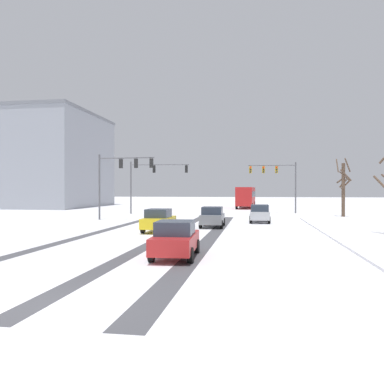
{
  "coord_description": "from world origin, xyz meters",
  "views": [
    {
      "loc": [
        5.01,
        -9.23,
        2.99
      ],
      "look_at": [
        0.0,
        22.04,
        2.8
      ],
      "focal_mm": 36.34,
      "sensor_mm": 36.0,
      "label": 1
    }
  ],
  "objects_px": {
    "traffic_signal_near_left": "(121,171)",
    "traffic_signal_far_right": "(276,176)",
    "car_red_fourth": "(176,239)",
    "bare_tree_sidewalk_far": "(343,186)",
    "bus_oncoming": "(246,196)",
    "traffic_signal_far_left": "(152,176)",
    "office_building_far_left_block": "(40,161)",
    "car_grey_second": "(212,217)",
    "car_silver_lead": "(260,213)",
    "car_yellow_cab_third": "(159,220)"
  },
  "relations": [
    {
      "from": "bus_oncoming",
      "to": "bare_tree_sidewalk_far",
      "type": "relative_size",
      "value": 1.71
    },
    {
      "from": "bus_oncoming",
      "to": "bare_tree_sidewalk_far",
      "type": "height_order",
      "value": "bare_tree_sidewalk_far"
    },
    {
      "from": "car_yellow_cab_third",
      "to": "car_red_fourth",
      "type": "height_order",
      "value": "same"
    },
    {
      "from": "car_red_fourth",
      "to": "bus_oncoming",
      "type": "height_order",
      "value": "bus_oncoming"
    },
    {
      "from": "traffic_signal_far_left",
      "to": "car_silver_lead",
      "type": "relative_size",
      "value": 1.81
    },
    {
      "from": "bus_oncoming",
      "to": "car_red_fourth",
      "type": "bearing_deg",
      "value": -92.57
    },
    {
      "from": "traffic_signal_far_right",
      "to": "bare_tree_sidewalk_far",
      "type": "bearing_deg",
      "value": -37.59
    },
    {
      "from": "traffic_signal_near_left",
      "to": "traffic_signal_far_left",
      "type": "height_order",
      "value": "same"
    },
    {
      "from": "traffic_signal_near_left",
      "to": "office_building_far_left_block",
      "type": "xyz_separation_m",
      "value": [
        -24.33,
        26.53,
        3.31
      ]
    },
    {
      "from": "traffic_signal_near_left",
      "to": "traffic_signal_far_right",
      "type": "bearing_deg",
      "value": 41.6
    },
    {
      "from": "traffic_signal_far_right",
      "to": "traffic_signal_far_left",
      "type": "bearing_deg",
      "value": -166.78
    },
    {
      "from": "car_grey_second",
      "to": "car_silver_lead",
      "type": "bearing_deg",
      "value": 53.09
    },
    {
      "from": "traffic_signal_far_right",
      "to": "car_grey_second",
      "type": "distance_m",
      "value": 20.95
    },
    {
      "from": "traffic_signal_near_left",
      "to": "office_building_far_left_block",
      "type": "height_order",
      "value": "office_building_far_left_block"
    },
    {
      "from": "office_building_far_left_block",
      "to": "car_silver_lead",
      "type": "bearing_deg",
      "value": -35.71
    },
    {
      "from": "traffic_signal_far_right",
      "to": "car_silver_lead",
      "type": "relative_size",
      "value": 1.59
    },
    {
      "from": "car_yellow_cab_third",
      "to": "office_building_far_left_block",
      "type": "bearing_deg",
      "value": 130.14
    },
    {
      "from": "traffic_signal_far_right",
      "to": "traffic_signal_near_left",
      "type": "height_order",
      "value": "same"
    },
    {
      "from": "traffic_signal_far_left",
      "to": "bare_tree_sidewalk_far",
      "type": "xyz_separation_m",
      "value": [
        22.43,
        -1.75,
        -1.36
      ]
    },
    {
      "from": "car_grey_second",
      "to": "car_red_fourth",
      "type": "relative_size",
      "value": 0.99
    },
    {
      "from": "car_grey_second",
      "to": "bus_oncoming",
      "type": "bearing_deg",
      "value": 86.55
    },
    {
      "from": "car_red_fourth",
      "to": "bare_tree_sidewalk_far",
      "type": "relative_size",
      "value": 0.64
    },
    {
      "from": "bare_tree_sidewalk_far",
      "to": "office_building_far_left_block",
      "type": "bearing_deg",
      "value": 159.13
    },
    {
      "from": "bus_oncoming",
      "to": "bare_tree_sidewalk_far",
      "type": "bearing_deg",
      "value": -59.37
    },
    {
      "from": "car_grey_second",
      "to": "office_building_far_left_block",
      "type": "relative_size",
      "value": 0.2
    },
    {
      "from": "car_silver_lead",
      "to": "car_yellow_cab_third",
      "type": "xyz_separation_m",
      "value": [
        -7.21,
        -9.08,
        0.0
      ]
    },
    {
      "from": "traffic_signal_far_right",
      "to": "office_building_far_left_block",
      "type": "xyz_separation_m",
      "value": [
        -40.07,
        12.56,
        3.3
      ]
    },
    {
      "from": "bus_oncoming",
      "to": "office_building_far_left_block",
      "type": "distance_m",
      "value": 36.47
    },
    {
      "from": "car_silver_lead",
      "to": "car_yellow_cab_third",
      "type": "relative_size",
      "value": 1.0
    },
    {
      "from": "traffic_signal_far_right",
      "to": "traffic_signal_near_left",
      "type": "relative_size",
      "value": 1.0
    },
    {
      "from": "car_red_fourth",
      "to": "bus_oncoming",
      "type": "relative_size",
      "value": 0.38
    },
    {
      "from": "traffic_signal_far_left",
      "to": "office_building_far_left_block",
      "type": "bearing_deg",
      "value": 146.69
    },
    {
      "from": "traffic_signal_near_left",
      "to": "car_red_fourth",
      "type": "distance_m",
      "value": 22.34
    },
    {
      "from": "car_red_fourth",
      "to": "bare_tree_sidewalk_far",
      "type": "distance_m",
      "value": 31.44
    },
    {
      "from": "traffic_signal_far_right",
      "to": "car_yellow_cab_third",
      "type": "bearing_deg",
      "value": -111.9
    },
    {
      "from": "car_yellow_cab_third",
      "to": "bare_tree_sidewalk_far",
      "type": "xyz_separation_m",
      "value": [
        16.5,
        18.29,
        2.53
      ]
    },
    {
      "from": "car_red_fourth",
      "to": "bare_tree_sidewalk_far",
      "type": "height_order",
      "value": "bare_tree_sidewalk_far"
    },
    {
      "from": "bus_oncoming",
      "to": "car_yellow_cab_third",
      "type": "bearing_deg",
      "value": -98.29
    },
    {
      "from": "traffic_signal_far_right",
      "to": "bare_tree_sidewalk_far",
      "type": "relative_size",
      "value": 1.0
    },
    {
      "from": "car_silver_lead",
      "to": "bare_tree_sidewalk_far",
      "type": "distance_m",
      "value": 13.32
    },
    {
      "from": "traffic_signal_far_right",
      "to": "car_grey_second",
      "type": "relative_size",
      "value": 1.58
    },
    {
      "from": "car_yellow_cab_third",
      "to": "traffic_signal_far_right",
      "type": "bearing_deg",
      "value": 68.1
    },
    {
      "from": "traffic_signal_near_left",
      "to": "office_building_far_left_block",
      "type": "distance_m",
      "value": 36.15
    },
    {
      "from": "traffic_signal_far_left",
      "to": "car_red_fourth",
      "type": "xyz_separation_m",
      "value": [
        9.21,
        -30.17,
        -3.89
      ]
    },
    {
      "from": "bare_tree_sidewalk_far",
      "to": "traffic_signal_far_left",
      "type": "bearing_deg",
      "value": 175.53
    },
    {
      "from": "car_red_fourth",
      "to": "bare_tree_sidewalk_far",
      "type": "xyz_separation_m",
      "value": [
        13.22,
        28.41,
        2.53
      ]
    },
    {
      "from": "car_red_fourth",
      "to": "traffic_signal_far_right",
      "type": "bearing_deg",
      "value": 79.55
    },
    {
      "from": "traffic_signal_near_left",
      "to": "bare_tree_sidewalk_far",
      "type": "bearing_deg",
      "value": 20.71
    },
    {
      "from": "traffic_signal_far_left",
      "to": "car_red_fourth",
      "type": "bearing_deg",
      "value": -73.03
    },
    {
      "from": "traffic_signal_far_left",
      "to": "car_silver_lead",
      "type": "bearing_deg",
      "value": -39.86
    }
  ]
}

